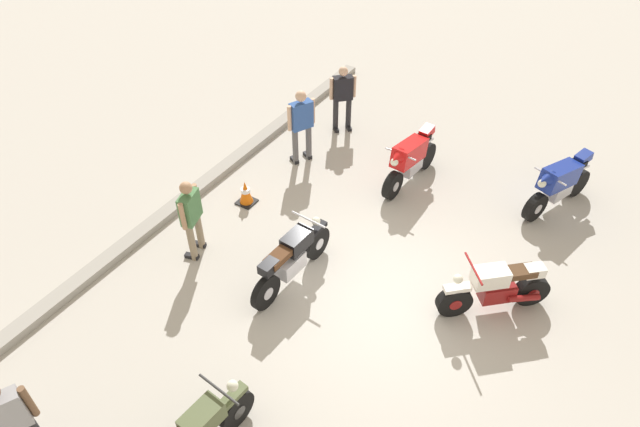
# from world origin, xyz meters

# --- Properties ---
(ground_plane) EXTENTS (40.00, 40.00, 0.00)m
(ground_plane) POSITION_xyz_m (0.00, 0.00, 0.00)
(ground_plane) COLOR #B7B2A8
(curb_edge) EXTENTS (14.00, 0.30, 0.15)m
(curb_edge) POSITION_xyz_m (0.00, 4.60, 0.07)
(curb_edge) COLOR #9C978F
(curb_edge) RESTS_ON ground
(motorcycle_blue_sportbike) EXTENTS (1.89, 0.96, 1.14)m
(motorcycle_blue_sportbike) POSITION_xyz_m (4.03, -1.84, 0.59)
(motorcycle_blue_sportbike) COLOR black
(motorcycle_blue_sportbike) RESTS_ON ground
(motorcycle_cream_vintage) EXTENTS (1.43, 1.55, 1.07)m
(motorcycle_cream_vintage) POSITION_xyz_m (0.78, -1.68, 0.49)
(motorcycle_cream_vintage) COLOR black
(motorcycle_cream_vintage) RESTS_ON ground
(motorcycle_red_sportbike) EXTENTS (1.96, 0.70, 1.14)m
(motorcycle_red_sportbike) POSITION_xyz_m (3.21, 1.01, 0.59)
(motorcycle_red_sportbike) COLOR black
(motorcycle_red_sportbike) RESTS_ON ground
(motorcycle_black_cruiser) EXTENTS (2.09, 0.70, 1.09)m
(motorcycle_black_cruiser) POSITION_xyz_m (-0.47, 1.52, 0.52)
(motorcycle_black_cruiser) COLOR black
(motorcycle_black_cruiser) RESTS_ON ground
(person_in_green_shirt) EXTENTS (0.64, 0.42, 1.65)m
(person_in_green_shirt) POSITION_xyz_m (-0.84, 3.38, 0.93)
(person_in_green_shirt) COLOR gray
(person_in_green_shirt) RESTS_ON ground
(person_in_gray_shirt) EXTENTS (0.64, 0.47, 1.74)m
(person_in_gray_shirt) POSITION_xyz_m (-4.96, 2.60, 1.00)
(person_in_gray_shirt) COLOR #262628
(person_in_gray_shirt) RESTS_ON ground
(person_in_black_shirt) EXTENTS (0.54, 0.54, 1.62)m
(person_in_black_shirt) POSITION_xyz_m (4.26, 3.28, 0.92)
(person_in_black_shirt) COLOR #262628
(person_in_black_shirt) RESTS_ON ground
(person_in_blue_shirt) EXTENTS (0.64, 0.47, 1.75)m
(person_in_blue_shirt) POSITION_xyz_m (2.64, 3.36, 1.01)
(person_in_blue_shirt) COLOR #59595B
(person_in_blue_shirt) RESTS_ON ground
(traffic_cone) EXTENTS (0.36, 0.36, 0.53)m
(traffic_cone) POSITION_xyz_m (0.79, 3.51, 0.26)
(traffic_cone) COLOR black
(traffic_cone) RESTS_ON ground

